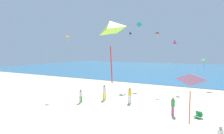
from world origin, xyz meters
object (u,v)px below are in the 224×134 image
object	(u,v)px
person_4	(81,95)
person_0	(130,94)
beach_chair_mid_beach	(198,115)
kite_red	(157,33)
kite_green	(204,60)
person_1	(221,134)
person_7	(104,91)
kite_pink	(191,78)
person_3	(173,105)
kite_teal	(139,25)
kite_lime	(110,27)
kite_black	(130,33)
kite_orange	(68,36)
kite_magenta	(175,42)

from	to	relation	value
person_4	person_0	bearing A→B (deg)	68.64
beach_chair_mid_beach	kite_red	distance (m)	13.54
person_4	kite_green	distance (m)	18.88
person_1	person_7	world-z (taller)	person_7
person_4	person_1	bearing A→B (deg)	31.70
person_0	kite_pink	world-z (taller)	kite_pink
person_3	kite_teal	bearing A→B (deg)	81.11
kite_lime	kite_teal	xyz separation A→B (m)	(-7.99, 24.32, 3.81)
person_4	kite_teal	bearing A→B (deg)	124.55
beach_chair_mid_beach	kite_green	xyz separation A→B (m)	(0.00, 13.80, 4.05)
kite_teal	kite_pink	world-z (taller)	kite_teal
kite_red	person_7	bearing A→B (deg)	-114.96
kite_black	kite_red	xyz separation A→B (m)	(4.34, -0.60, -0.25)
kite_red	kite_teal	world-z (taller)	kite_teal
person_1	person_3	bearing A→B (deg)	-166.50
kite_orange	kite_black	xyz separation A→B (m)	(5.07, 8.27, 0.97)
person_1	person_4	size ratio (longest dim) A/B	0.52
person_0	kite_black	xyz separation A→B (m)	(-3.55, 8.52, 7.36)
beach_chair_mid_beach	kite_red	world-z (taller)	kite_red
person_1	kite_teal	world-z (taller)	kite_teal
person_1	kite_pink	bearing A→B (deg)	-47.44
kite_teal	kite_magenta	size ratio (longest dim) A/B	1.19
person_7	kite_green	world-z (taller)	kite_green
person_4	kite_lime	world-z (taller)	kite_lime
person_0	person_4	world-z (taller)	person_0
kite_pink	kite_magenta	distance (m)	21.20
person_7	kite_lime	world-z (taller)	kite_lime
person_1	person_7	bearing A→B (deg)	-147.90
person_0	kite_green	world-z (taller)	kite_green
person_3	kite_black	xyz separation A→B (m)	(-8.24, 10.27, 7.42)
kite_pink	person_0	bearing A→B (deg)	120.96
kite_magenta	kite_green	bearing A→B (deg)	37.34
kite_red	kite_teal	xyz separation A→B (m)	(-3.76, 2.94, 1.74)
kite_teal	kite_pink	xyz separation A→B (m)	(9.72, -22.11, -5.25)
kite_green	kite_black	bearing A→B (deg)	-159.38
beach_chair_mid_beach	person_3	size ratio (longest dim) A/B	0.47
beach_chair_mid_beach	kite_black	distance (m)	16.39
kite_pink	person_1	bearing A→B (deg)	78.71
person_1	kite_red	xyz separation A→B (m)	(-7.28, 12.55, 7.80)
kite_teal	person_3	bearing A→B (deg)	-58.75
person_4	kite_pink	bearing A→B (deg)	3.86
kite_orange	kite_lime	size ratio (longest dim) A/B	0.84
beach_chair_mid_beach	kite_black	size ratio (longest dim) A/B	0.67
beach_chair_mid_beach	kite_pink	size ratio (longest dim) A/B	0.41
kite_red	kite_black	bearing A→B (deg)	172.17
person_3	person_7	size ratio (longest dim) A/B	0.93
kite_pink	beach_chair_mid_beach	bearing A→B (deg)	90.56
person_1	kite_green	bearing A→B (deg)	148.61
kite_black	person_0	bearing A→B (deg)	-67.36
kite_teal	kite_magenta	distance (m)	6.68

